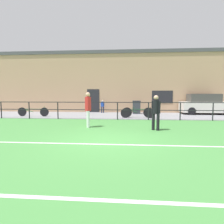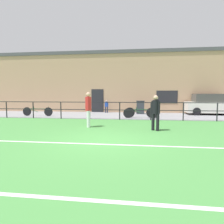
% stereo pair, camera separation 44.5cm
% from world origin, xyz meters
% --- Properties ---
extents(ground, '(60.00, 44.00, 0.04)m').
position_xyz_m(ground, '(0.00, 0.00, -0.02)').
color(ground, '#478C42').
extents(field_line_touchline, '(36.00, 0.11, 0.00)m').
position_xyz_m(field_line_touchline, '(0.00, -0.49, 0.00)').
color(field_line_touchline, white).
rests_on(field_line_touchline, ground).
extents(field_line_hash, '(36.00, 0.11, 0.00)m').
position_xyz_m(field_line_hash, '(0.00, -3.98, 0.00)').
color(field_line_hash, white).
rests_on(field_line_hash, ground).
extents(pavement_strip, '(48.00, 5.00, 0.02)m').
position_xyz_m(pavement_strip, '(0.00, 8.50, 0.01)').
color(pavement_strip, gray).
rests_on(pavement_strip, ground).
extents(perimeter_fence, '(36.07, 0.07, 1.15)m').
position_xyz_m(perimeter_fence, '(0.00, 6.00, 0.75)').
color(perimeter_fence, black).
rests_on(perimeter_fence, ground).
extents(clubhouse_facade, '(28.00, 2.56, 5.56)m').
position_xyz_m(clubhouse_facade, '(0.00, 12.20, 2.79)').
color(clubhouse_facade, tan).
rests_on(clubhouse_facade, ground).
extents(player_goalkeeper, '(0.38, 0.30, 1.61)m').
position_xyz_m(player_goalkeeper, '(1.98, 2.29, 0.92)').
color(player_goalkeeper, black).
rests_on(player_goalkeeper, ground).
extents(player_striker, '(0.31, 0.48, 1.76)m').
position_xyz_m(player_striker, '(-1.30, 2.88, 1.00)').
color(player_striker, white).
rests_on(player_striker, ground).
extents(spectator_child, '(0.29, 0.20, 1.13)m').
position_xyz_m(spectator_child, '(-1.58, 10.44, 0.66)').
color(spectator_child, '#232D4C').
rests_on(spectator_child, pavement_strip).
extents(parked_car_red, '(3.99, 1.79, 1.66)m').
position_xyz_m(parked_car_red, '(6.98, 10.00, 0.80)').
color(parked_car_red, silver).
rests_on(parked_car_red, pavement_strip).
extents(bicycle_parked_0, '(2.38, 0.04, 0.76)m').
position_xyz_m(bicycle_parked_0, '(1.36, 6.82, 0.37)').
color(bicycle_parked_0, black).
rests_on(bicycle_parked_0, pavement_strip).
extents(bicycle_parked_1, '(2.20, 0.04, 0.79)m').
position_xyz_m(bicycle_parked_1, '(1.35, 7.20, 0.38)').
color(bicycle_parked_1, black).
rests_on(bicycle_parked_1, pavement_strip).
extents(bicycle_parked_2, '(2.36, 0.04, 0.75)m').
position_xyz_m(bicycle_parked_2, '(-6.33, 7.20, 0.36)').
color(bicycle_parked_2, black).
rests_on(bicycle_parked_2, pavement_strip).
extents(trash_bin_0, '(0.66, 0.56, 1.09)m').
position_xyz_m(trash_bin_0, '(1.37, 9.83, 0.57)').
color(trash_bin_0, '#33383D').
rests_on(trash_bin_0, pavement_strip).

